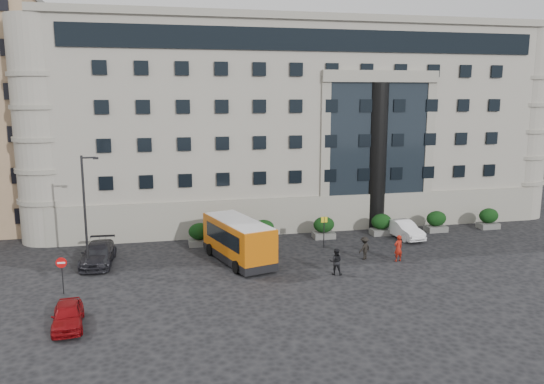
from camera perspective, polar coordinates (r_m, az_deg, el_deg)
The scene contains 22 objects.
ground at distance 36.37m, azimuth -0.33°, elevation -8.74°, with size 120.00×120.00×0.00m, color black.
civic_building at distance 57.21m, azimuth 0.95°, elevation 7.48°, with size 44.00×24.00×18.00m, color #9C988A.
entrance_column at distance 48.20m, azimuth 11.16°, elevation 3.75°, with size 1.80×1.80×13.00m, color black.
hedge_a at distance 42.95m, azimuth -7.77°, elevation -4.53°, with size 1.80×1.26×1.84m.
hedge_b at distance 43.64m, azimuth -0.93°, elevation -4.19°, with size 1.80×1.26×1.84m.
hedge_c at distance 44.93m, azimuth 5.60°, elevation -3.81°, with size 1.80×1.26×1.84m.
hedge_d at distance 46.76m, azimuth 11.68°, elevation -3.41°, with size 1.80×1.26×1.84m.
hedge_e at distance 49.08m, azimuth 17.25°, elevation -3.02°, with size 1.80×1.26×1.84m.
hedge_f at distance 51.82m, azimuth 22.26°, elevation -2.63°, with size 1.80×1.26×1.84m.
street_lamp at distance 37.68m, azimuth -19.41°, elevation -1.77°, with size 1.16×0.18×8.00m.
bus_stop_sign at distance 41.88m, azimuth 5.62°, elevation -3.73°, with size 0.50×0.08×2.52m.
no_entry_sign at distance 34.65m, azimuth -21.68°, elevation -7.62°, with size 0.64×0.16×2.32m.
minibus at distance 38.45m, azimuth -3.64°, elevation -5.06°, with size 4.52×7.78×3.07m.
red_truck at distance 48.49m, azimuth -22.74°, elevation -3.11°, with size 2.79×4.87×2.47m.
parked_car_a at distance 30.22m, azimuth -21.11°, elevation -12.27°, with size 1.53×3.79×1.29m, color maroon.
parked_car_b at distance 39.70m, azimuth -18.24°, elevation -6.60°, with size 1.44×4.12×1.36m, color black.
parked_car_c at distance 40.01m, azimuth -18.20°, elevation -6.34°, with size 2.13×5.23×1.52m, color black.
parked_car_d at distance 51.12m, azimuth -17.63°, elevation -2.87°, with size 2.03×4.41×1.23m, color black.
white_taxi at distance 46.21m, azimuth 13.96°, elevation -3.91°, with size 1.57×4.50×1.48m, color white.
pedestrian_a at distance 39.70m, azimuth 13.43°, elevation -5.90°, with size 0.71×0.47×1.95m, color #A11C10.
pedestrian_b at distance 36.11m, azimuth 6.88°, elevation -7.44°, with size 0.89×0.69×1.82m, color black.
pedestrian_c at distance 39.68m, azimuth 9.92°, elevation -5.96°, with size 1.11×0.64×1.71m, color black.
Camera 1 is at (-7.15, -33.60, 11.95)m, focal length 35.00 mm.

